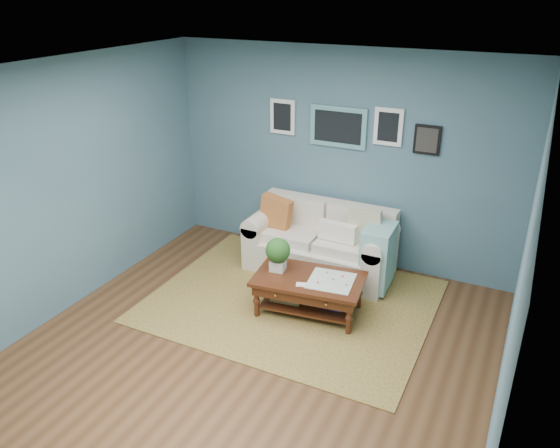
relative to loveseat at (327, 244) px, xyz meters
The scene contains 4 objects.
room_shell 2.20m from the loveseat, 91.22° to the right, with size 5.00×5.02×2.70m.
area_rug 0.93m from the loveseat, 95.73° to the right, with size 3.09×2.47×0.01m, color brown.
loveseat is the anchor object (origin of this frame).
coffee_table 0.97m from the loveseat, 83.33° to the right, with size 1.26×0.83×0.82m.
Camera 1 is at (2.21, -3.70, 3.38)m, focal length 35.00 mm.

